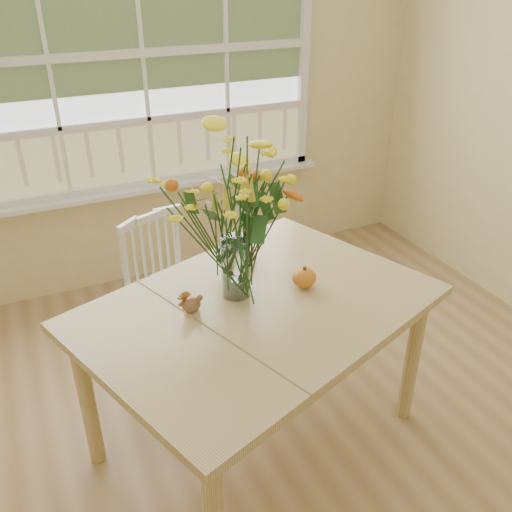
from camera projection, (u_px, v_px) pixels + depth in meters
name	position (u px, v px, depth m)	size (l,w,h in m)	color
wall_back	(144.00, 85.00, 3.41)	(4.00, 0.02, 2.70)	beige
window	(143.00, 56.00, 3.30)	(2.42, 0.12, 1.74)	silver
dining_table	(258.00, 321.00, 2.33)	(1.70, 1.45, 0.77)	tan
windsor_chair	(164.00, 284.00, 2.97)	(0.51, 0.50, 0.86)	white
flower_vase	(234.00, 208.00, 2.16)	(0.57, 0.57, 0.67)	white
pumpkin	(304.00, 278.00, 2.39)	(0.11, 0.11, 0.08)	orange
turkey_figurine	(192.00, 305.00, 2.21)	(0.09, 0.07, 0.10)	#CCB78C
dark_gourd	(243.00, 257.00, 2.57)	(0.13, 0.12, 0.08)	#38160F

